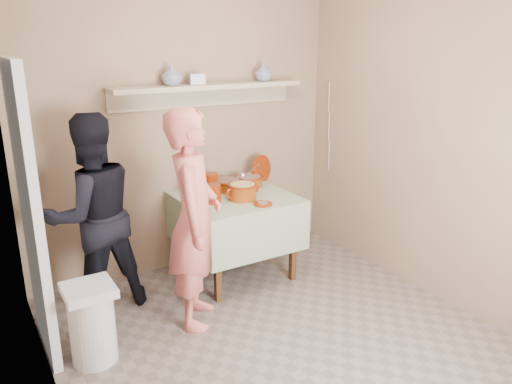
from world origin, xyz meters
TOP-DOWN VIEW (x-y plane):
  - ground at (0.00, 0.00)m, footprint 3.50×3.50m
  - tile_panel at (-1.46, 0.95)m, footprint 0.06×0.70m
  - plate_stack_a at (-0.01, 1.59)m, footprint 0.13×0.13m
  - plate_stack_b at (0.15, 1.54)m, footprint 0.13×0.13m
  - bowl_stack at (-0.01, 1.21)m, footprint 0.15×0.15m
  - empty_bowl at (-0.05, 1.36)m, footprint 0.16×0.16m
  - propped_lid at (0.71, 1.56)m, footprint 0.28×0.15m
  - vase_right at (0.77, 1.62)m, footprint 0.21×0.21m
  - vase_left at (-0.15, 1.63)m, footprint 0.21×0.21m
  - ceramic_box at (0.08, 1.62)m, footprint 0.15×0.12m
  - person_cook at (-0.39, 0.73)m, footprint 0.65×0.72m
  - person_helper at (-0.99, 1.31)m, footprint 0.84×0.69m
  - room_shell at (0.00, 0.00)m, footprint 3.04×3.54m
  - serving_table at (0.25, 1.28)m, footprint 0.97×0.97m
  - cazuela_meat_a at (0.27, 1.49)m, footprint 0.30×0.30m
  - cazuela_meat_b at (0.51, 1.48)m, footprint 0.28×0.28m
  - ladle at (0.46, 1.50)m, footprint 0.08×0.26m
  - cazuela_rice at (0.25, 1.14)m, footprint 0.33×0.25m
  - front_plate at (0.33, 0.93)m, footprint 0.16×0.16m
  - wall_shelf at (0.20, 1.65)m, footprint 1.80×0.25m
  - trash_bin at (-1.22, 0.62)m, footprint 0.32×0.32m
  - electrical_cord at (1.47, 1.48)m, footprint 0.01×0.05m

SIDE VIEW (x-z plane):
  - ground at x=0.00m, z-range 0.00..0.00m
  - trash_bin at x=-1.22m, z-range 0.00..0.56m
  - serving_table at x=0.25m, z-range 0.26..1.02m
  - front_plate at x=0.33m, z-range 0.76..0.78m
  - empty_bowl at x=-0.05m, z-range 0.76..0.81m
  - person_helper at x=-0.99m, z-range 0.00..1.59m
  - cazuela_meat_a at x=0.27m, z-range 0.77..0.87m
  - cazuela_meat_b at x=0.51m, z-range 0.77..0.87m
  - person_cook at x=-0.39m, z-range 0.00..1.66m
  - bowl_stack at x=-0.01m, z-range 0.76..0.91m
  - plate_stack_b at x=0.15m, z-range 0.76..0.92m
  - cazuela_rice at x=0.25m, z-range 0.77..0.92m
  - plate_stack_a at x=-0.01m, z-range 0.76..0.94m
  - ladle at x=0.46m, z-range 0.78..0.97m
  - propped_lid at x=0.71m, z-range 0.74..1.02m
  - tile_panel at x=-1.46m, z-range 0.00..2.00m
  - electrical_cord at x=1.47m, z-range 0.80..1.70m
  - room_shell at x=0.00m, z-range 0.30..2.92m
  - wall_shelf at x=0.20m, z-range 1.57..1.78m
  - ceramic_box at x=0.08m, z-range 1.72..1.81m
  - vase_right at x=0.77m, z-range 1.72..1.90m
  - vase_left at x=-0.15m, z-range 1.72..1.90m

